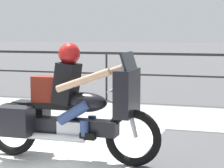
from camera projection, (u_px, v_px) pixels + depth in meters
sidewalk_band at (83, 111)px, 9.46m from camera, size 44.00×2.40×0.01m
crosswalk_band at (19, 159)px, 5.91m from camera, size 3.14×6.00×0.01m
fence_railing at (106, 62)px, 10.94m from camera, size 36.00×0.05×1.21m
motorcycle at (69, 109)px, 5.80m from camera, size 2.49×0.76×1.58m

